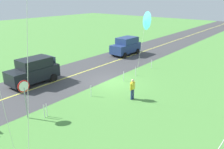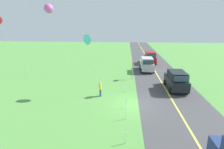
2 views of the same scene
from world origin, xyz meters
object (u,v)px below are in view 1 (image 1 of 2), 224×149
stop_sign (24,92)px  car_suv_foreground (33,71)px  car_parked_west_near (126,46)px  person_adult_near (132,88)px  kite_red_low (146,21)px

stop_sign → car_suv_foreground: bearing=-126.6°
car_parked_west_near → person_adult_near: (10.69, 8.39, -0.29)m
car_parked_west_near → kite_red_low: bearing=40.1°
car_suv_foreground → kite_red_low: bearing=100.5°
stop_sign → kite_red_low: 8.53m
car_parked_west_near → stop_sign: stop_sign is taller
stop_sign → car_parked_west_near: bearing=-164.3°
person_adult_near → kite_red_low: size_ratio=0.25×
car_parked_west_near → kite_red_low: size_ratio=0.68×
car_parked_west_near → person_adult_near: size_ratio=2.75×
stop_sign → person_adult_near: stop_sign is taller
car_suv_foreground → car_parked_west_near: size_ratio=1.00×
car_suv_foreground → car_parked_west_near: bearing=179.1°
person_adult_near → kite_red_low: kite_red_low is taller
car_suv_foreground → car_parked_west_near: (-13.45, 0.21, 0.00)m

